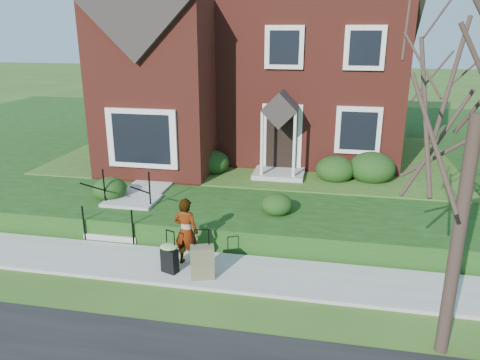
% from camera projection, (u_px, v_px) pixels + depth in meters
% --- Properties ---
extents(ground, '(120.00, 120.00, 0.00)m').
position_uv_depth(ground, '(196.00, 270.00, 10.44)').
color(ground, '#2D5119').
rests_on(ground, ground).
extents(sidewalk, '(60.00, 1.60, 0.08)m').
position_uv_depth(sidewalk, '(196.00, 269.00, 10.42)').
color(sidewalk, '#9E9B93').
rests_on(sidewalk, ground).
extents(terrace, '(44.00, 20.00, 0.60)m').
position_uv_depth(terrace, '(360.00, 149.00, 19.77)').
color(terrace, '#18380F').
rests_on(terrace, ground).
extents(walkway, '(1.20, 6.00, 0.06)m').
position_uv_depth(walkway, '(166.00, 173.00, 15.37)').
color(walkway, '#9E9B93').
rests_on(walkway, terrace).
extents(main_house, '(10.40, 10.20, 9.40)m').
position_uv_depth(main_house, '(258.00, 26.00, 17.82)').
color(main_house, maroon).
rests_on(main_house, terrace).
extents(front_steps, '(1.40, 2.02, 1.50)m').
position_uv_depth(front_steps, '(125.00, 212.00, 12.48)').
color(front_steps, '#9E9B93').
rests_on(front_steps, ground).
extents(foundation_shrubs, '(9.43, 4.45, 1.00)m').
position_uv_depth(foundation_shrubs, '(247.00, 165.00, 14.79)').
color(foundation_shrubs, '#15340F').
rests_on(foundation_shrubs, terrace).
extents(woman, '(0.62, 0.46, 1.57)m').
position_uv_depth(woman, '(186.00, 232.00, 10.35)').
color(woman, '#999999').
rests_on(woman, sidewalk).
extents(suitcase_black, '(0.49, 0.44, 0.96)m').
position_uv_depth(suitcase_black, '(169.00, 256.00, 10.10)').
color(suitcase_black, black).
rests_on(suitcase_black, sidewalk).
extents(suitcase_olive, '(0.56, 0.42, 1.09)m').
position_uv_depth(suitcase_olive, '(202.00, 262.00, 9.87)').
color(suitcase_olive, brown).
rests_on(suitcase_olive, sidewalk).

